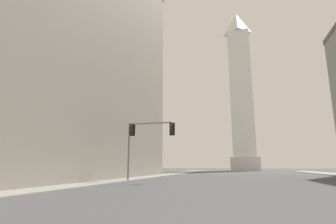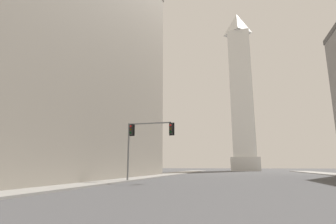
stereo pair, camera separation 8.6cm
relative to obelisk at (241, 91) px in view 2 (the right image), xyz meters
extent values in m
cube|color=gray|center=(-15.35, -59.06, -27.80)|extent=(5.00, 110.75, 0.15)
cube|color=gray|center=(-26.38, -66.37, -10.24)|extent=(21.61, 39.92, 35.27)
cube|color=silver|center=(0.00, 0.00, -25.64)|extent=(9.38, 9.38, 4.47)
cube|color=white|center=(0.00, 0.00, -0.78)|extent=(7.50, 7.50, 45.25)
pyramid|color=white|center=(0.00, 0.00, 25.97)|extent=(7.50, 7.50, 8.25)
cylinder|color=slate|center=(-13.18, -67.65, -24.84)|extent=(0.18, 0.18, 6.06)
cylinder|color=#262626|center=(-13.18, -67.65, -27.82)|extent=(0.40, 0.40, 0.10)
cube|color=black|center=(-12.89, -67.65, -22.51)|extent=(0.38, 0.38, 1.10)
cube|color=black|center=(-12.87, -67.47, -22.51)|extent=(0.58, 0.10, 1.32)
sphere|color=red|center=(-12.91, -67.84, -22.17)|extent=(0.22, 0.22, 0.22)
sphere|color=#483506|center=(-12.91, -67.84, -22.51)|extent=(0.22, 0.22, 0.22)
sphere|color=#073410|center=(-12.91, -67.84, -22.85)|extent=(0.22, 0.22, 0.22)
cylinder|color=slate|center=(-10.86, -67.65, -21.91)|extent=(4.65, 0.14, 0.14)
sphere|color=slate|center=(-13.18, -67.65, -21.91)|extent=(0.18, 0.18, 0.18)
cube|color=black|center=(-8.54, -67.65, -22.58)|extent=(0.38, 0.38, 1.10)
cube|color=black|center=(-8.51, -67.47, -22.58)|extent=(0.58, 0.10, 1.32)
sphere|color=red|center=(-8.56, -67.84, -22.24)|extent=(0.22, 0.22, 0.22)
sphere|color=#483506|center=(-8.56, -67.84, -22.58)|extent=(0.22, 0.22, 0.22)
sphere|color=#073410|center=(-8.56, -67.84, -22.92)|extent=(0.22, 0.22, 0.22)
camera|label=1|loc=(-2.10, -93.36, -26.32)|focal=28.00mm
camera|label=2|loc=(-2.01, -93.34, -26.32)|focal=28.00mm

